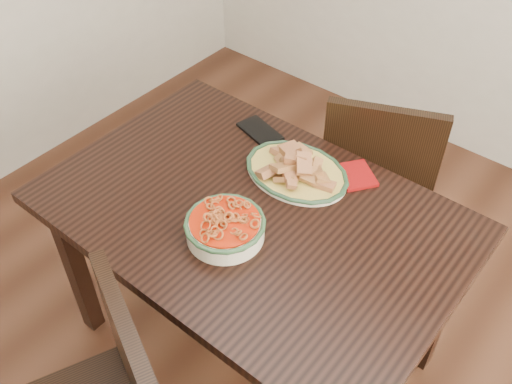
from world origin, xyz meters
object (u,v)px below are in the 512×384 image
Objects in this scene: chair_far at (377,174)px; fish_plate at (297,164)px; dining_table at (252,229)px; smartphone at (260,131)px; noodle_bowl at (225,226)px.

fish_plate is (-0.09, -0.44, 0.30)m from chair_far.
dining_table is 3.61× the size of fish_plate.
smartphone is at bearing 22.15° from chair_far.
chair_far reaches higher than fish_plate.
chair_far is 3.69× the size of noodle_bowl.
noodle_bowl is 0.51m from smartphone.
fish_plate is 0.26m from smartphone.
noodle_bowl is at bearing -86.11° from dining_table.
smartphone is (-0.24, 0.45, -0.04)m from noodle_bowl.
smartphone is at bearing 157.03° from fish_plate.
chair_far is 0.53m from smartphone.
dining_table is 5.36× the size of noodle_bowl.
dining_table is 1.45× the size of chair_far.
dining_table is at bearing -92.74° from fish_plate.
fish_plate is 1.48× the size of noodle_bowl.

